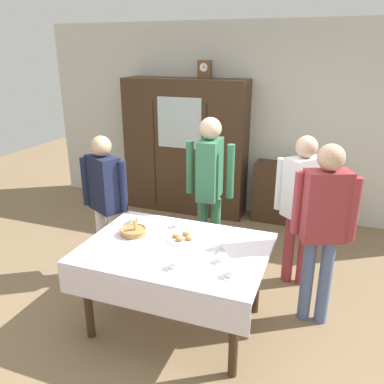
{
  "coord_description": "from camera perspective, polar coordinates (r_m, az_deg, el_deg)",
  "views": [
    {
      "loc": [
        1.14,
        -2.89,
        2.32
      ],
      "look_at": [
        0.0,
        0.2,
        1.12
      ],
      "focal_mm": 36.68,
      "sensor_mm": 36.0,
      "label": 1
    }
  ],
  "objects": [
    {
      "name": "spoon_front_edge",
      "position": [
        3.12,
        -0.73,
        -9.7
      ],
      "size": [
        0.12,
        0.02,
        0.01
      ],
      "color": "silver",
      "rests_on": "dining_table"
    },
    {
      "name": "spoon_far_left",
      "position": [
        3.4,
        3.6,
        -7.09
      ],
      "size": [
        0.12,
        0.02,
        0.01
      ],
      "color": "silver",
      "rests_on": "dining_table"
    },
    {
      "name": "person_beside_shelf",
      "position": [
        4.0,
        15.62,
        -0.84
      ],
      "size": [
        0.52,
        0.4,
        1.57
      ],
      "color": "#933338",
      "rests_on": "ground"
    },
    {
      "name": "tea_cup_near_left",
      "position": [
        2.99,
        -2.59,
        -10.59
      ],
      "size": [
        0.13,
        0.13,
        0.06
      ],
      "color": "white",
      "rests_on": "dining_table"
    },
    {
      "name": "ground_plane",
      "position": [
        3.88,
        -1.07,
        -16.74
      ],
      "size": [
        12.0,
        12.0,
        0.0
      ],
      "primitive_type": "plane",
      "color": "#846B4C",
      "rests_on": "ground"
    },
    {
      "name": "tea_cup_far_right",
      "position": [
        3.64,
        -2.06,
        -4.74
      ],
      "size": [
        0.13,
        0.13,
        0.06
      ],
      "color": "white",
      "rests_on": "dining_table"
    },
    {
      "name": "spoon_mid_right",
      "position": [
        3.19,
        -4.11,
        -9.05
      ],
      "size": [
        0.12,
        0.02,
        0.01
      ],
      "color": "silver",
      "rests_on": "dining_table"
    },
    {
      "name": "bread_basket",
      "position": [
        3.54,
        -8.55,
        -5.61
      ],
      "size": [
        0.24,
        0.24,
        0.16
      ],
      "color": "#9E7542",
      "rests_on": "dining_table"
    },
    {
      "name": "tea_cup_center",
      "position": [
        3.26,
        3.65,
        -7.93
      ],
      "size": [
        0.13,
        0.13,
        0.06
      ],
      "color": "white",
      "rests_on": "dining_table"
    },
    {
      "name": "person_by_cabinet",
      "position": [
        4.11,
        2.57,
        1.74
      ],
      "size": [
        0.52,
        0.37,
        1.69
      ],
      "color": "#33704C",
      "rests_on": "ground"
    },
    {
      "name": "person_near_right_end",
      "position": [
        3.44,
        18.56,
        -3.8
      ],
      "size": [
        0.52,
        0.32,
        1.63
      ],
      "color": "slate",
      "rests_on": "ground"
    },
    {
      "name": "tea_cup_near_right",
      "position": [
        3.08,
        4.4,
        -9.66
      ],
      "size": [
        0.13,
        0.13,
        0.06
      ],
      "color": "white",
      "rests_on": "dining_table"
    },
    {
      "name": "wall_cabinet",
      "position": [
        5.79,
        -0.98,
        6.57
      ],
      "size": [
        1.8,
        0.46,
        1.95
      ],
      "color": "#3D2819",
      "rests_on": "ground"
    },
    {
      "name": "bookshelf_low",
      "position": [
        5.64,
        14.42,
        -0.3
      ],
      "size": [
        1.07,
        0.35,
        0.84
      ],
      "color": "#3D2819",
      "rests_on": "ground"
    },
    {
      "name": "person_behind_table_left",
      "position": [
        4.1,
        -12.55,
        -0.36
      ],
      "size": [
        0.52,
        0.34,
        1.53
      ],
      "color": "silver",
      "rests_on": "ground"
    },
    {
      "name": "dining_table",
      "position": [
        3.33,
        -2.63,
        -9.79
      ],
      "size": [
        1.53,
        1.11,
        0.77
      ],
      "color": "#3D2819",
      "rests_on": "ground"
    },
    {
      "name": "mantel_clock",
      "position": [
        5.54,
        1.87,
        17.4
      ],
      "size": [
        0.18,
        0.11,
        0.24
      ],
      "color": "brown",
      "rests_on": "wall_cabinet"
    },
    {
      "name": "pastry_plate",
      "position": [
        3.42,
        -1.34,
        -6.7
      ],
      "size": [
        0.28,
        0.28,
        0.05
      ],
      "color": "white",
      "rests_on": "dining_table"
    },
    {
      "name": "book_stack",
      "position": [
        5.51,
        14.82,
        4.15
      ],
      "size": [
        0.14,
        0.21,
        0.07
      ],
      "color": "#664C7A",
      "rests_on": "bookshelf_low"
    },
    {
      "name": "back_wall",
      "position": [
        5.74,
        8.64,
        10.05
      ],
      "size": [
        6.4,
        0.1,
        2.7
      ],
      "primitive_type": "cube",
      "color": "silver",
      "rests_on": "ground"
    },
    {
      "name": "tea_cup_mid_right",
      "position": [
        3.76,
        -8.55,
        -4.13
      ],
      "size": [
        0.13,
        0.13,
        0.06
      ],
      "color": "silver",
      "rests_on": "dining_table"
    },
    {
      "name": "tea_cup_back_edge",
      "position": [
        2.9,
        5.58,
        -11.74
      ],
      "size": [
        0.13,
        0.13,
        0.06
      ],
      "color": "silver",
      "rests_on": "dining_table"
    }
  ]
}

